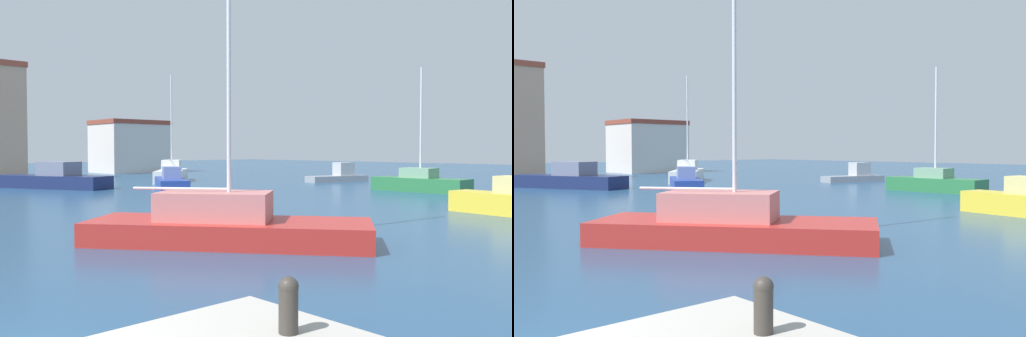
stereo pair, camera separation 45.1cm
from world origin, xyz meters
The scene contains 10 objects.
water centered at (15.00, 20.00, 0.00)m, with size 160.00×160.00×0.00m, color navy.
mooring_bollard centered at (2.43, -2.74, 1.24)m, with size 0.20×0.20×0.56m.
sailboat_red_behind_lamppost centered at (8.51, 5.65, 0.57)m, with size 7.22×8.08×12.46m.
motorboat_yellow_far_right centered at (21.35, 2.75, 0.57)m, with size 2.00×5.19×1.62m.
motorboat_navy_inner_mooring centered at (13.57, 30.98, 0.63)m, with size 6.12×8.97×1.86m.
sailboat_white_mid_harbor centered at (23.97, 31.69, 0.66)m, with size 6.56×7.33×8.90m.
sailboat_green_outer_mooring centered at (29.89, 11.98, 0.59)m, with size 2.23×6.23×7.97m.
motorboat_blue_far_left centered at (18.48, 23.47, 0.51)m, with size 4.46×6.15×1.58m.
motorboat_grey_near_pier centered at (34.14, 21.98, 0.51)m, with size 5.70×2.71×1.62m.
warehouse_block centered at (30.41, 50.11, 3.03)m, with size 7.52×6.55×6.05m.
Camera 1 is at (-1.31, -6.35, 2.74)m, focal length 37.74 mm.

